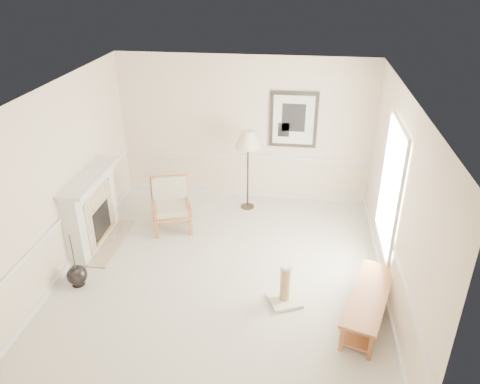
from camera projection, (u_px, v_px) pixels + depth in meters
The scene contains 8 objects.
ground at pixel (223, 273), 7.44m from camera, with size 5.50×5.50×0.00m, color silver.
room at pixel (231, 164), 6.65m from camera, with size 5.04×5.54×2.92m.
fireplace at pixel (92, 210), 7.96m from camera, with size 0.64×1.64×1.31m.
floor_vase at pixel (77, 276), 7.11m from camera, with size 0.31×0.31×0.91m.
armchair at pixel (171, 201), 8.56m from camera, with size 0.89×0.92×0.92m.
floor_lamp at pixel (248, 141), 8.76m from camera, with size 0.54×0.54×1.61m.
bench at pixel (368, 302), 6.37m from camera, with size 0.91×1.63×0.45m.
scratching_post at pixel (285, 291), 6.74m from camera, with size 0.58×0.58×0.63m.
Camera 1 is at (1.08, -5.96, 4.52)m, focal length 35.00 mm.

